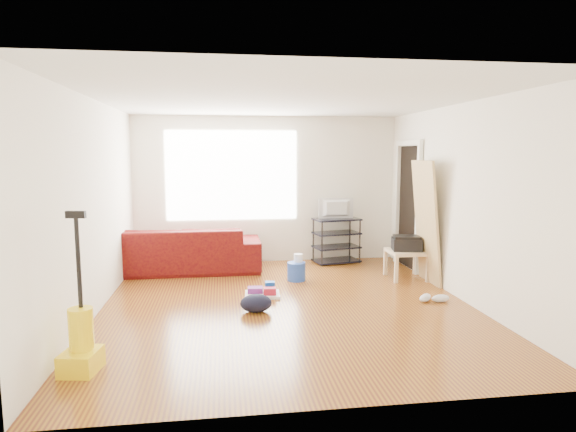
{
  "coord_description": "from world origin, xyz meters",
  "views": [
    {
      "loc": [
        -0.78,
        -5.74,
        1.86
      ],
      "look_at": [
        0.1,
        0.6,
        1.03
      ],
      "focal_mm": 30.0,
      "sensor_mm": 36.0,
      "label": 1
    }
  ],
  "objects": [
    {
      "name": "sneakers",
      "position": [
        1.85,
        -0.14,
        0.05
      ],
      "size": [
        0.43,
        0.23,
        0.1
      ],
      "rotation": [
        0.0,
        0.0,
        0.26
      ],
      "color": "silver",
      "rests_on": "ground"
    },
    {
      "name": "toilet_paper",
      "position": [
        0.33,
        1.16,
        0.19
      ],
      "size": [
        0.13,
        0.13,
        0.12
      ],
      "primitive_type": "cylinder",
      "color": "white",
      "rests_on": "bucket"
    },
    {
      "name": "sofa",
      "position": [
        -1.41,
        1.95,
        0.0
      ],
      "size": [
        2.45,
        0.96,
        0.72
      ],
      "primitive_type": "imported",
      "rotation": [
        0.0,
        0.0,
        3.14
      ],
      "color": "#36010B",
      "rests_on": "ground"
    },
    {
      "name": "tv_stand",
      "position": [
        1.16,
        2.22,
        0.39
      ],
      "size": [
        0.84,
        0.58,
        0.77
      ],
      "rotation": [
        0.0,
        0.0,
        0.2
      ],
      "color": "black",
      "rests_on": "ground"
    },
    {
      "name": "side_table",
      "position": [
        1.95,
        1.02,
        0.36
      ],
      "size": [
        0.53,
        0.53,
        0.43
      ],
      "rotation": [
        0.0,
        0.0,
        -0.01
      ],
      "color": "tan",
      "rests_on": "ground"
    },
    {
      "name": "room",
      "position": [
        0.07,
        0.15,
        1.25
      ],
      "size": [
        4.51,
        5.01,
        2.51
      ],
      "color": "#602B18",
      "rests_on": "ground"
    },
    {
      "name": "door_panel",
      "position": [
        2.13,
        0.76,
        0.0
      ],
      "size": [
        0.22,
        0.71,
        1.77
      ],
      "primitive_type": "cube",
      "rotation": [
        0.0,
        -0.1,
        0.0
      ],
      "color": "tan",
      "rests_on": "ground"
    },
    {
      "name": "bucket",
      "position": [
        0.3,
        1.13,
        0.0
      ],
      "size": [
        0.29,
        0.29,
        0.27
      ],
      "primitive_type": "cylinder",
      "rotation": [
        0.0,
        0.0,
        -0.08
      ],
      "color": "blue",
      "rests_on": "ground"
    },
    {
      "name": "cleaning_tray",
      "position": [
        -0.26,
        0.42,
        0.05
      ],
      "size": [
        0.47,
        0.39,
        0.16
      ],
      "rotation": [
        0.0,
        0.0,
        -0.06
      ],
      "color": "white",
      "rests_on": "ground"
    },
    {
      "name": "vacuum",
      "position": [
        -2.0,
        -1.58,
        0.26
      ],
      "size": [
        0.34,
        0.38,
        1.38
      ],
      "rotation": [
        0.0,
        0.0,
        -0.18
      ],
      "color": "yellow",
      "rests_on": "ground"
    },
    {
      "name": "backpack",
      "position": [
        -0.4,
        -0.22,
        0.0
      ],
      "size": [
        0.39,
        0.31,
        0.21
      ],
      "primitive_type": "ellipsoid",
      "rotation": [
        0.0,
        0.0,
        0.03
      ],
      "color": "black",
      "rests_on": "ground"
    },
    {
      "name": "printer",
      "position": [
        1.95,
        1.02,
        0.54
      ],
      "size": [
        0.48,
        0.4,
        0.22
      ],
      "rotation": [
        0.0,
        0.0,
        -0.21
      ],
      "color": "black",
      "rests_on": "side_table"
    },
    {
      "name": "tv",
      "position": [
        1.16,
        2.22,
        0.94
      ],
      "size": [
        0.6,
        0.08,
        0.35
      ],
      "primitive_type": "imported",
      "rotation": [
        0.0,
        0.0,
        3.14
      ],
      "color": "black",
      "rests_on": "tv_stand"
    }
  ]
}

